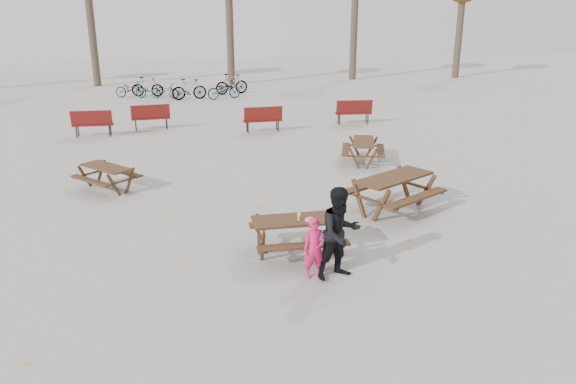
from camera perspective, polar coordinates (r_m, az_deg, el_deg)
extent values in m
plane|color=gray|center=(11.51, 0.95, -6.30)|extent=(80.00, 80.00, 0.00)
cube|color=#361D13|center=(11.21, 0.97, -2.84)|extent=(1.80, 0.70, 0.05)
cube|color=#361D13|center=(10.79, 1.61, -5.47)|extent=(1.80, 0.25, 0.05)
cube|color=#361D13|center=(11.87, 0.37, -3.13)|extent=(1.80, 0.25, 0.05)
cylinder|color=#361D13|center=(10.97, -2.58, -5.55)|extent=(0.08, 0.08, 0.73)
cylinder|color=#361D13|center=(11.52, -3.02, -4.33)|extent=(0.08, 0.08, 0.73)
cylinder|color=#361D13|center=(11.26, 5.02, -4.93)|extent=(0.08, 0.08, 0.73)
cylinder|color=#361D13|center=(11.79, 4.23, -3.78)|extent=(0.08, 0.08, 0.73)
cube|color=white|center=(11.09, 2.22, -2.86)|extent=(0.18, 0.11, 0.03)
ellipsoid|color=tan|center=(11.08, 2.22, -2.66)|extent=(0.14, 0.06, 0.05)
cylinder|color=silver|center=(11.11, 1.13, -2.49)|extent=(0.06, 0.06, 0.15)
cylinder|color=orange|center=(11.12, 1.13, -2.58)|extent=(0.07, 0.07, 0.05)
cylinder|color=white|center=(11.08, 1.13, -2.08)|extent=(0.03, 0.03, 0.02)
imported|color=#DB1B5B|center=(10.36, 2.71, -5.73)|extent=(0.44, 0.30, 1.17)
imported|color=black|center=(10.29, 5.32, -4.20)|extent=(1.02, 0.90, 1.76)
imported|color=black|center=(31.31, -15.69, 10.02)|extent=(1.77, 1.06, 0.88)
imported|color=black|center=(31.43, -14.09, 10.33)|extent=(1.78, 0.82, 1.03)
imported|color=black|center=(30.65, -12.41, 10.03)|extent=(1.63, 1.09, 0.81)
imported|color=black|center=(29.95, -10.02, 10.25)|extent=(1.87, 0.83, 1.08)
imported|color=black|center=(29.96, -6.53, 10.29)|extent=(1.91, 1.13, 0.95)
imported|color=black|center=(31.45, -5.75, 10.88)|extent=(1.93, 1.05, 1.12)
cylinder|color=#382B21|center=(36.06, -19.29, 15.11)|extent=(0.44, 0.44, 6.30)
cylinder|color=#382B21|center=(34.89, -5.91, 15.65)|extent=(0.44, 0.44, 5.95)
cylinder|color=#382B21|center=(37.43, 6.73, 16.37)|extent=(0.44, 0.44, 6.65)
cylinder|color=#382B21|center=(39.66, 16.95, 14.83)|extent=(0.44, 0.44, 5.25)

